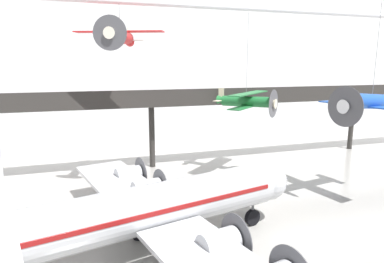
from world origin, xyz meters
name	(u,v)px	position (x,y,z in m)	size (l,w,h in m)	color
hangar_back_wall	(138,69)	(0.00, 36.95, 11.84)	(140.00, 3.00, 23.67)	white
mezzanine_walkway	(153,103)	(0.00, 26.26, 8.08)	(110.00, 3.20, 9.73)	#2D2B28
ceiling_truss_beam	(159,3)	(0.00, 21.79, 18.51)	(120.00, 0.60, 0.60)	silver
airliner_silver_main	(148,210)	(-4.31, 7.09, 3.36)	(23.88, 27.61, 9.32)	#B7BABF
suspended_plane_green_biplane	(246,101)	(9.56, 21.07, 8.51)	(7.28, 7.14, 11.12)	#1E6B33
suspended_plane_red_highwing	(120,37)	(-4.04, 21.30, 15.10)	(8.47, 7.34, 4.48)	red
suspended_plane_blue_trainer	(372,102)	(17.13, 11.07, 9.21)	(8.26, 10.00, 10.83)	#1E4CAD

